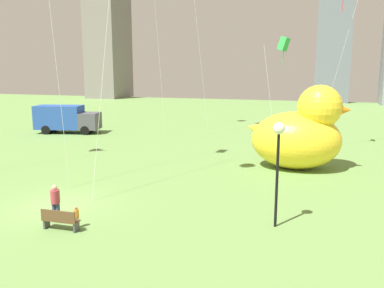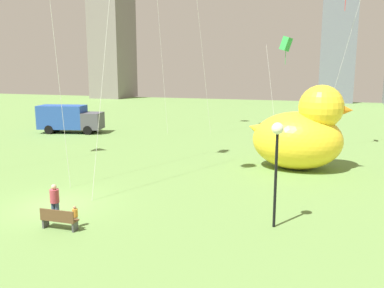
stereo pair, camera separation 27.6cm
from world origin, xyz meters
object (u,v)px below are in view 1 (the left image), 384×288
object	(u,v)px
person_adult	(55,201)
giant_inflatable_duck	(300,133)
person_child	(76,216)
box_truck	(66,119)
lamppost	(278,146)
park_bench	(60,220)
kite_green	(284,44)

from	to	relation	value
person_adult	giant_inflatable_duck	bearing A→B (deg)	53.16
person_adult	person_child	xyz separation A→B (m)	(1.34, -0.46, -0.38)
box_truck	giant_inflatable_duck	bearing A→B (deg)	-19.23
person_adult	person_child	size ratio (longest dim) A/B	1.73
person_adult	box_truck	xyz separation A→B (m)	(-14.08, 21.25, 0.55)
giant_inflatable_duck	lamppost	distance (m)	10.80
lamppost	person_adult	bearing A→B (deg)	-166.63
park_bench	lamppost	xyz separation A→B (m)	(8.48, 3.13, 3.04)
person_child	giant_inflatable_duck	bearing A→B (deg)	58.06
park_bench	giant_inflatable_duck	bearing A→B (deg)	57.42
park_bench	kite_green	bearing A→B (deg)	72.54
park_bench	box_truck	bearing A→B (deg)	123.96
lamppost	kite_green	xyz separation A→B (m)	(-1.62, 18.69, 5.07)
person_child	giant_inflatable_duck	xyz separation A→B (m)	(8.36, 13.41, 1.86)
lamppost	giant_inflatable_duck	bearing A→B (deg)	88.00
park_bench	lamppost	size ratio (longest dim) A/B	0.36
lamppost	kite_green	bearing A→B (deg)	94.95
giant_inflatable_duck	box_truck	bearing A→B (deg)	160.77
park_bench	person_child	xyz separation A→B (m)	(0.50, 0.45, 0.05)
park_bench	giant_inflatable_duck	size ratio (longest dim) A/B	0.24
person_child	box_truck	distance (m)	26.64
person_child	box_truck	bearing A→B (deg)	125.39
person_adult	kite_green	bearing A→B (deg)	69.76
box_truck	lamppost	bearing A→B (deg)	-39.12
person_child	kite_green	world-z (taller)	kite_green
giant_inflatable_duck	kite_green	distance (m)	10.28
lamppost	kite_green	size ratio (longest dim) A/B	0.48
person_child	lamppost	xyz separation A→B (m)	(7.99, 2.68, 2.99)
person_adult	park_bench	bearing A→B (deg)	-47.16
person_child	lamppost	world-z (taller)	lamppost
person_child	giant_inflatable_duck	size ratio (longest dim) A/B	0.14
person_adult	giant_inflatable_duck	world-z (taller)	giant_inflatable_duck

